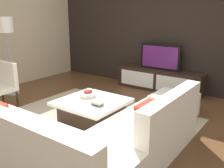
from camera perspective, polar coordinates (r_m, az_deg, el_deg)
ground_plane at (r=4.17m, az=-4.32°, el=-9.27°), size 14.00×14.00×0.00m
feature_wall_back at (r=6.10m, az=12.37°, el=12.04°), size 6.40×0.12×2.80m
area_rug at (r=4.23m, az=-5.37°, el=-8.85°), size 3.14×2.64×0.01m
media_console at (r=6.01m, az=10.54°, el=0.94°), size 2.05×0.44×0.50m
television at (r=5.89m, az=10.81°, el=6.03°), size 0.96×0.06×0.58m
sectional_couch at (r=3.14m, az=-7.62°, el=-12.49°), size 2.53×2.35×0.83m
coffee_table at (r=4.22m, az=-4.54°, el=-5.98°), size 1.03×1.01×0.38m
accent_chair_near at (r=5.22m, az=-23.63°, el=0.30°), size 0.57×0.52×0.87m
floor_lamp at (r=5.86m, az=-22.86°, el=11.26°), size 0.32×0.32×1.69m
ottoman at (r=4.55m, az=13.80°, el=-4.79°), size 0.70×0.70×0.40m
fruit_bowl at (r=4.33m, az=-5.54°, el=-2.24°), size 0.28×0.28×0.13m
book_stack at (r=3.92m, az=-3.33°, el=-4.37°), size 0.18×0.12×0.06m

